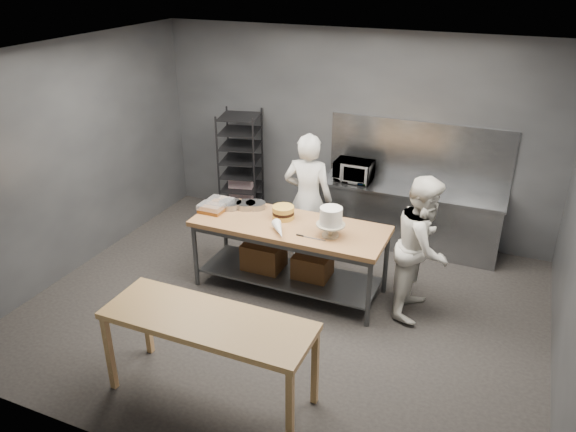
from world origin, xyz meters
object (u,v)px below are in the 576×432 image
Objects in this scene: near_counter at (208,326)px; layer_cake at (283,212)px; microwave at (354,171)px; chef_behind at (308,199)px; chef_right at (423,247)px; speed_rack at (241,168)px; work_table at (287,248)px; frosted_cake_stand at (331,218)px.

layer_cake reaches higher than near_counter.
microwave is at bearing 75.97° from layer_cake.
chef_behind reaches higher than layer_cake.
chef_behind is at bearing -109.70° from microwave.
chef_right is (1.67, -0.63, -0.06)m from chef_behind.
microwave is (0.21, 3.82, 0.24)m from near_counter.
chef_behind is 0.69m from layer_cake.
speed_rack reaches higher than microwave.
work_table is 4.43× the size of microwave.
frosted_cake_stand is (2.11, -1.78, 0.29)m from speed_rack.
speed_rack is at bearing 132.23° from layer_cake.
near_counter is at bearing -93.08° from microwave.
chef_right reaches higher than layer_cake.
work_table reaches higher than near_counter.
frosted_cake_stand is (-1.03, -0.28, 0.29)m from chef_right.
chef_right is at bearing 14.94° from frosted_cake_stand.
near_counter is 3.69× the size of microwave.
chef_behind is (-0.03, 0.78, 0.35)m from work_table.
microwave is (-1.33, 1.58, 0.19)m from chef_right.
chef_right is 2.07m from microwave.
frosted_cake_stand reaches higher than microwave.
microwave is (1.81, 0.08, 0.19)m from speed_rack.
speed_rack is (-1.61, 3.74, 0.04)m from near_counter.
near_counter is at bearing 148.57° from chef_right.
chef_right is 4.75× the size of frosted_cake_stand.
chef_behind reaches higher than work_table.
frosted_cake_stand is (0.29, -1.86, 0.10)m from microwave.
layer_cake is (-0.20, 2.19, 0.19)m from near_counter.
frosted_cake_stand is at bearing -17.86° from layer_cake.
layer_cake is (-0.07, -0.68, 0.08)m from chef_behind.
near_counter is at bearing -66.70° from speed_rack.
layer_cake is at bearing 94.64° from chef_right.
microwave is at bearing 79.95° from work_table.
chef_behind is at bearing 84.41° from layer_cake.
layer_cake is (-0.70, 0.23, -0.15)m from frosted_cake_stand.
chef_right is (1.63, 0.15, 0.29)m from work_table.
chef_behind is (1.47, -0.87, 0.06)m from speed_rack.
chef_right reaches higher than near_counter.
chef_behind is at bearing 92.49° from work_table.
chef_behind is at bearing -30.63° from speed_rack.
layer_cake is (-0.10, 0.10, 0.43)m from work_table.
speed_rack is 3.23× the size of microwave.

